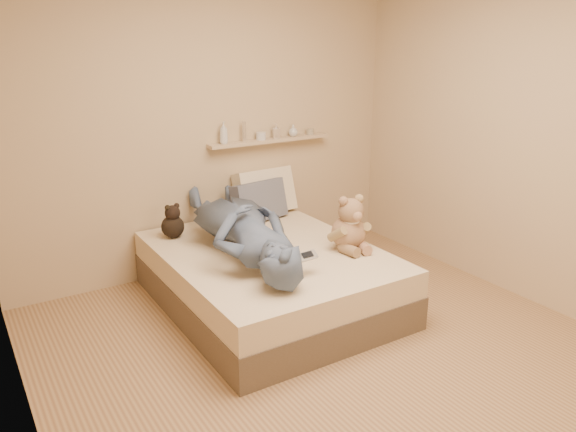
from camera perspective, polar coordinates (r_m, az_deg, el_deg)
room at (r=3.29m, az=6.04°, el=5.34°), size 3.80×3.80×3.80m
bed at (r=4.37m, az=-1.96°, el=-6.24°), size 1.50×1.90×0.45m
game_console at (r=3.80m, az=1.95°, el=-4.07°), size 0.16×0.07×0.05m
teddy_bear at (r=4.26m, az=6.32°, el=-1.15°), size 0.36×0.35×0.43m
dark_plush at (r=4.59m, az=-11.64°, el=-0.71°), size 0.18×0.18×0.28m
pillow_cream at (r=5.11m, az=-2.37°, el=2.46°), size 0.57×0.31×0.43m
pillow_grey at (r=4.94m, az=-2.95°, el=1.53°), size 0.53×0.30×0.36m
person at (r=4.17m, az=-4.67°, el=-1.15°), size 0.86×1.77×0.41m
wall_shelf at (r=5.13m, az=-1.85°, el=7.68°), size 1.20×0.12×0.03m
shelf_bottles at (r=5.08m, az=-2.48°, el=8.50°), size 0.99×0.10×0.19m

